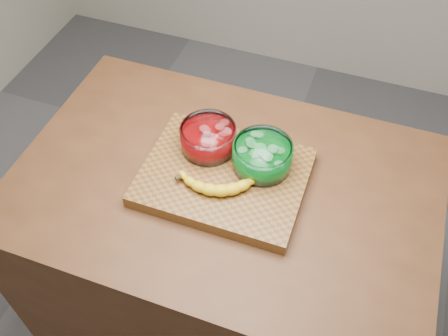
% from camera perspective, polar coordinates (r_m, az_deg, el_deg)
% --- Properties ---
extents(ground, '(3.50, 3.50, 0.00)m').
position_cam_1_polar(ground, '(2.19, -0.00, -16.43)').
color(ground, '#56565B').
rests_on(ground, ground).
extents(counter, '(1.20, 0.80, 0.90)m').
position_cam_1_polar(counter, '(1.79, -0.00, -10.61)').
color(counter, '#4F2D17').
rests_on(counter, ground).
extents(cutting_board, '(0.45, 0.35, 0.04)m').
position_cam_1_polar(cutting_board, '(1.40, -0.00, -1.06)').
color(cutting_board, brown).
rests_on(cutting_board, counter).
extents(bowl_red, '(0.16, 0.16, 0.07)m').
position_cam_1_polar(bowl_red, '(1.42, -1.82, 3.44)').
color(bowl_red, white).
rests_on(bowl_red, cutting_board).
extents(bowl_green, '(0.16, 0.16, 0.08)m').
position_cam_1_polar(bowl_green, '(1.37, 4.40, 1.37)').
color(bowl_green, white).
rests_on(bowl_green, cutting_board).
extents(banana, '(0.25, 0.16, 0.04)m').
position_cam_1_polar(banana, '(1.35, -0.56, -1.04)').
color(banana, gold).
rests_on(banana, cutting_board).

